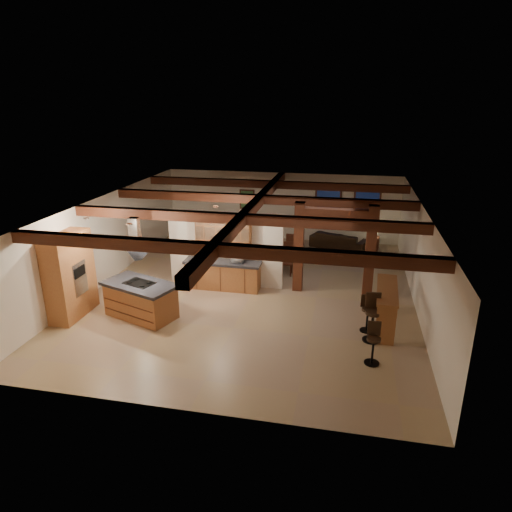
{
  "coord_description": "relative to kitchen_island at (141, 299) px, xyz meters",
  "views": [
    {
      "loc": [
        2.84,
        -13.15,
        5.95
      ],
      "look_at": [
        0.02,
        0.5,
        1.06
      ],
      "focal_mm": 32.0,
      "sensor_mm": 36.0,
      "label": 1
    }
  ],
  "objects": [
    {
      "name": "table_lamp",
      "position": [
        6.69,
        7.52,
        0.24
      ],
      "size": [
        0.27,
        0.27,
        0.32
      ],
      "color": "black",
      "rests_on": "side_table"
    },
    {
      "name": "sofa",
      "position": [
        5.3,
        7.4,
        -0.18
      ],
      "size": [
        2.47,
        1.66,
        0.67
      ],
      "primitive_type": "imported",
      "rotation": [
        0.0,
        0.0,
        2.78
      ],
      "color": "black",
      "rests_on": "ground"
    },
    {
      "name": "timber_posts",
      "position": [
        5.23,
        2.8,
        1.24
      ],
      "size": [
        2.5,
        0.3,
        2.9
      ],
      "color": "#421A10",
      "rests_on": "ground"
    },
    {
      "name": "range_hood",
      "position": [
        0.0,
        0.0,
        1.26
      ],
      "size": [
        1.1,
        1.1,
        1.4
      ],
      "color": "silver",
      "rests_on": "room_walls"
    },
    {
      "name": "recessed_cans",
      "position": [
        0.2,
        0.37,
        2.35
      ],
      "size": [
        3.16,
        2.46,
        0.03
      ],
      "color": "silver",
      "rests_on": "room_walls"
    },
    {
      "name": "bar_stool_a",
      "position": [
        6.36,
        -1.16,
        0.0
      ],
      "size": [
        0.36,
        0.36,
        1.03
      ],
      "color": "black",
      "rests_on": "ground"
    },
    {
      "name": "room_walls",
      "position": [
        2.73,
        2.3,
        1.26
      ],
      "size": [
        12.0,
        12.0,
        12.0
      ],
      "color": "white",
      "rests_on": "ground"
    },
    {
      "name": "dining_table",
      "position": [
        2.93,
        4.72,
        -0.18
      ],
      "size": [
        2.06,
        1.33,
        0.68
      ],
      "primitive_type": "imported",
      "rotation": [
        0.0,
        0.0,
        -0.13
      ],
      "color": "#3E200F",
      "rests_on": "ground"
    },
    {
      "name": "back_counter",
      "position": [
        1.73,
        2.41,
        -0.05
      ],
      "size": [
        2.5,
        0.66,
        0.94
      ],
      "color": "#A06A33",
      "rests_on": "ground"
    },
    {
      "name": "bar_stool_c",
      "position": [
        6.26,
        0.43,
        -0.01
      ],
      "size": [
        0.38,
        0.39,
        1.01
      ],
      "color": "black",
      "rests_on": "ground"
    },
    {
      "name": "ground",
      "position": [
        2.73,
        2.3,
        -0.52
      ],
      "size": [
        12.0,
        12.0,
        0.0
      ],
      "primitive_type": "plane",
      "color": "tan",
      "rests_on": "ground"
    },
    {
      "name": "kitchen_island",
      "position": [
        0.0,
        0.0,
        0.0
      ],
      "size": [
        2.33,
        1.74,
        1.04
      ],
      "color": "#A06A33",
      "rests_on": "ground"
    },
    {
      "name": "partition_wall",
      "position": [
        1.73,
        2.8,
        0.58
      ],
      "size": [
        3.8,
        0.18,
        2.2
      ],
      "primitive_type": "cube",
      "color": "white",
      "rests_on": "ground"
    },
    {
      "name": "pantry_cabinet",
      "position": [
        -1.93,
        -0.3,
        0.68
      ],
      "size": [
        0.67,
        1.6,
        2.4
      ],
      "color": "#A06A33",
      "rests_on": "ground"
    },
    {
      "name": "dining_chairs",
      "position": [
        2.93,
        4.72,
        0.07
      ],
      "size": [
        1.77,
        1.77,
        1.15
      ],
      "color": "#421A10",
      "rests_on": "ground"
    },
    {
      "name": "upper_display_cabinet",
      "position": [
        1.73,
        2.61,
        1.33
      ],
      "size": [
        1.8,
        0.36,
        0.95
      ],
      "color": "#A06A33",
      "rests_on": "partition_wall"
    },
    {
      "name": "framed_art",
      "position": [
        1.23,
        8.24,
        1.18
      ],
      "size": [
        0.65,
        0.05,
        0.85
      ],
      "color": "#421A10",
      "rests_on": "room_walls"
    },
    {
      "name": "ceiling_beams",
      "position": [
        2.73,
        2.3,
        2.24
      ],
      "size": [
        10.0,
        12.0,
        0.28
      ],
      "color": "#421A10",
      "rests_on": "room_walls"
    },
    {
      "name": "microwave",
      "position": [
        2.24,
        2.41,
        0.53
      ],
      "size": [
        0.39,
        0.26,
        0.22
      ],
      "primitive_type": "imported",
      "rotation": [
        0.0,
        0.0,
        3.14
      ],
      "color": "silver",
      "rests_on": "back_counter"
    },
    {
      "name": "back_windows",
      "position": [
        5.53,
        8.23,
        0.98
      ],
      "size": [
        2.7,
        0.07,
        1.7
      ],
      "color": "#421A10",
      "rests_on": "room_walls"
    },
    {
      "name": "side_table",
      "position": [
        6.69,
        7.52,
        -0.25
      ],
      "size": [
        0.49,
        0.49,
        0.53
      ],
      "primitive_type": "cube",
      "rotation": [
        0.0,
        0.0,
        -0.16
      ],
      "color": "#421A10",
      "rests_on": "ground"
    },
    {
      "name": "bar_stool_b",
      "position": [
        6.37,
        -0.06,
        0.12
      ],
      "size": [
        0.44,
        0.45,
        1.27
      ],
      "color": "black",
      "rests_on": "ground"
    },
    {
      "name": "bar_counter",
      "position": [
        6.75,
        0.75,
        0.24
      ],
      "size": [
        0.65,
        2.17,
        1.13
      ],
      "color": "#A06A33",
      "rests_on": "ground"
    }
  ]
}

